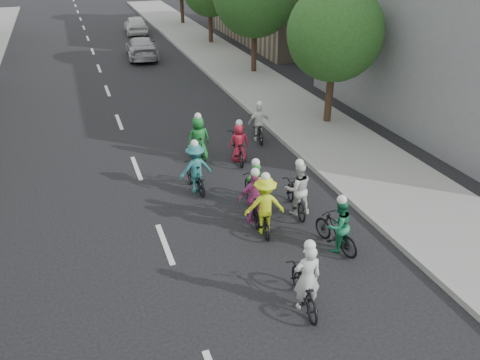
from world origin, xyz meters
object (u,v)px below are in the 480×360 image
cyclist_1 (337,229)px  follow_car_lead (141,48)px  cyclist_3 (254,202)px  cyclist_6 (297,193)px  cyclist_7 (195,171)px  cyclist_8 (259,127)px  follow_car_trail (136,25)px  cyclist_9 (199,143)px  cyclist_5 (254,189)px  cyclist_2 (264,209)px  cyclist_0 (305,285)px  cyclist_4 (239,146)px

cyclist_1 → follow_car_lead: cyclist_1 is taller
cyclist_1 → cyclist_3: cyclist_3 is taller
cyclist_6 → cyclist_7: 3.46m
cyclist_8 → follow_car_trail: cyclist_8 is taller
cyclist_9 → cyclist_5: bearing=98.7°
cyclist_2 → follow_car_lead: cyclist_2 is taller
cyclist_2 → cyclist_3: 0.57m
cyclist_1 → cyclist_9: (-1.98, 6.72, 0.06)m
cyclist_0 → cyclist_5: size_ratio=1.10×
cyclist_3 → follow_car_trail: cyclist_3 is taller
cyclist_1 → cyclist_3: (-1.60, 2.03, 0.02)m
cyclist_2 → follow_car_lead: bearing=-79.8°
cyclist_0 → cyclist_2: bearing=-87.0°
cyclist_7 → cyclist_2: bearing=106.7°
cyclist_1 → follow_car_trail: (-0.32, 32.35, 0.10)m
cyclist_1 → cyclist_0: bearing=31.6°
cyclist_1 → cyclist_8: (0.85, 7.74, -0.06)m
cyclist_3 → cyclist_7: cyclist_7 is taller
cyclist_2 → cyclist_1: bearing=146.6°
follow_car_trail → cyclist_4: bearing=92.8°
cyclist_9 → cyclist_4: bearing=155.6°
cyclist_7 → cyclist_8: 4.87m
cyclist_1 → cyclist_4: (-0.60, 6.15, -0.05)m
cyclist_7 → cyclist_9: size_ratio=0.98×
cyclist_3 → cyclist_1: bearing=137.3°
cyclist_0 → cyclist_9: (-0.16, 8.40, 0.10)m
cyclist_0 → cyclist_9: bearing=-80.4°
cyclist_7 → cyclist_8: size_ratio=0.99×
cyclist_3 → cyclist_7: (-1.13, 2.40, 0.06)m
cyclist_0 → cyclist_3: 3.72m
cyclist_3 → cyclist_9: size_ratio=0.95×
cyclist_1 → cyclist_6: cyclist_6 is taller
cyclist_2 → cyclist_8: (2.36, 6.27, -0.14)m
cyclist_8 → follow_car_lead: size_ratio=0.39×
cyclist_0 → cyclist_7: (-0.90, 6.11, 0.12)m
cyclist_0 → follow_car_lead: bearing=-82.6°
cyclist_2 → cyclist_4: bearing=-90.4°
follow_car_trail → cyclist_9: bearing=89.7°
cyclist_0 → cyclist_6: bearing=-105.0°
cyclist_0 → cyclist_5: cyclist_0 is taller
cyclist_3 → cyclist_9: bearing=-76.2°
cyclist_4 → follow_car_lead: (-0.70, 17.50, 0.11)m
cyclist_1 → cyclist_7: 5.20m
cyclist_1 → cyclist_4: cyclist_1 is taller
cyclist_3 → cyclist_4: (1.00, 4.12, -0.07)m
cyclist_4 → cyclist_8: bearing=-122.6°
cyclist_8 → follow_car_lead: cyclist_8 is taller
cyclist_2 → cyclist_8: cyclist_2 is taller
cyclist_6 → follow_car_trail: bearing=-80.8°
cyclist_7 → cyclist_6: bearing=131.8°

